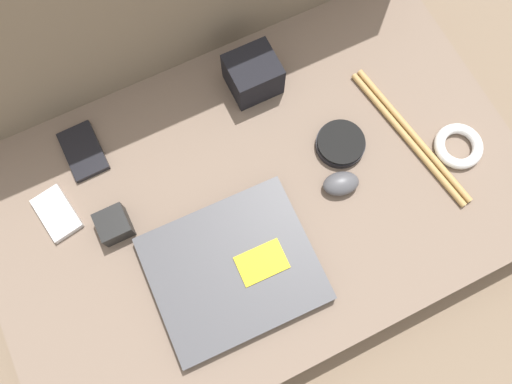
{
  "coord_description": "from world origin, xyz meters",
  "views": [
    {
      "loc": [
        -0.12,
        -0.25,
        1.06
      ],
      "look_at": [
        0.0,
        0.0,
        0.14
      ],
      "focal_mm": 35.0,
      "sensor_mm": 36.0,
      "label": 1
    }
  ],
  "objects_px": {
    "camera_pouch": "(253,74)",
    "charger_brick": "(114,225)",
    "phone_silver": "(83,151)",
    "speaker_puck": "(340,144)",
    "computer_mouse": "(341,184)",
    "phone_black": "(57,213)",
    "laptop": "(233,269)"
  },
  "relations": [
    {
      "from": "speaker_puck",
      "to": "charger_brick",
      "type": "bearing_deg",
      "value": 175.07
    },
    {
      "from": "computer_mouse",
      "to": "speaker_puck",
      "type": "bearing_deg",
      "value": 74.9
    },
    {
      "from": "phone_black",
      "to": "laptop",
      "type": "bearing_deg",
      "value": -53.13
    },
    {
      "from": "speaker_puck",
      "to": "camera_pouch",
      "type": "relative_size",
      "value": 1.0
    },
    {
      "from": "speaker_puck",
      "to": "phone_black",
      "type": "relative_size",
      "value": 0.91
    },
    {
      "from": "laptop",
      "to": "camera_pouch",
      "type": "distance_m",
      "value": 0.4
    },
    {
      "from": "speaker_puck",
      "to": "charger_brick",
      "type": "relative_size",
      "value": 1.68
    },
    {
      "from": "laptop",
      "to": "phone_black",
      "type": "bearing_deg",
      "value": 138.1
    },
    {
      "from": "phone_black",
      "to": "camera_pouch",
      "type": "bearing_deg",
      "value": 1.04
    },
    {
      "from": "camera_pouch",
      "to": "speaker_puck",
      "type": "bearing_deg",
      "value": -64.31
    },
    {
      "from": "laptop",
      "to": "camera_pouch",
      "type": "bearing_deg",
      "value": 60.35
    },
    {
      "from": "phone_black",
      "to": "camera_pouch",
      "type": "relative_size",
      "value": 1.1
    },
    {
      "from": "computer_mouse",
      "to": "phone_black",
      "type": "relative_size",
      "value": 0.74
    },
    {
      "from": "laptop",
      "to": "phone_silver",
      "type": "distance_m",
      "value": 0.39
    },
    {
      "from": "laptop",
      "to": "phone_silver",
      "type": "height_order",
      "value": "laptop"
    },
    {
      "from": "speaker_puck",
      "to": "charger_brick",
      "type": "distance_m",
      "value": 0.47
    },
    {
      "from": "laptop",
      "to": "computer_mouse",
      "type": "distance_m",
      "value": 0.27
    },
    {
      "from": "speaker_puck",
      "to": "phone_silver",
      "type": "xyz_separation_m",
      "value": [
        -0.47,
        0.22,
        -0.0
      ]
    },
    {
      "from": "computer_mouse",
      "to": "phone_black",
      "type": "height_order",
      "value": "computer_mouse"
    },
    {
      "from": "phone_silver",
      "to": "charger_brick",
      "type": "distance_m",
      "value": 0.18
    },
    {
      "from": "computer_mouse",
      "to": "camera_pouch",
      "type": "xyz_separation_m",
      "value": [
        -0.06,
        0.28,
        0.02
      ]
    },
    {
      "from": "laptop",
      "to": "computer_mouse",
      "type": "xyz_separation_m",
      "value": [
        0.26,
        0.06,
        0.0
      ]
    },
    {
      "from": "phone_silver",
      "to": "speaker_puck",
      "type": "bearing_deg",
      "value": -25.47
    },
    {
      "from": "speaker_puck",
      "to": "charger_brick",
      "type": "height_order",
      "value": "charger_brick"
    },
    {
      "from": "charger_brick",
      "to": "phone_silver",
      "type": "bearing_deg",
      "value": 90.9
    },
    {
      "from": "camera_pouch",
      "to": "charger_brick",
      "type": "xyz_separation_m",
      "value": [
        -0.37,
        -0.16,
        -0.02
      ]
    },
    {
      "from": "charger_brick",
      "to": "computer_mouse",
      "type": "bearing_deg",
      "value": -15.18
    },
    {
      "from": "phone_black",
      "to": "charger_brick",
      "type": "distance_m",
      "value": 0.12
    },
    {
      "from": "computer_mouse",
      "to": "camera_pouch",
      "type": "height_order",
      "value": "camera_pouch"
    },
    {
      "from": "camera_pouch",
      "to": "phone_black",
      "type": "bearing_deg",
      "value": -169.38
    },
    {
      "from": "phone_silver",
      "to": "camera_pouch",
      "type": "bearing_deg",
      "value": -2.89
    },
    {
      "from": "camera_pouch",
      "to": "charger_brick",
      "type": "distance_m",
      "value": 0.41
    }
  ]
}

